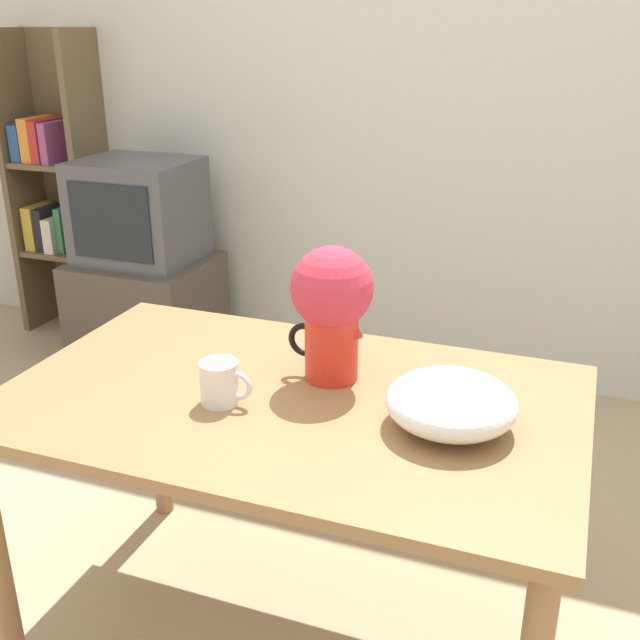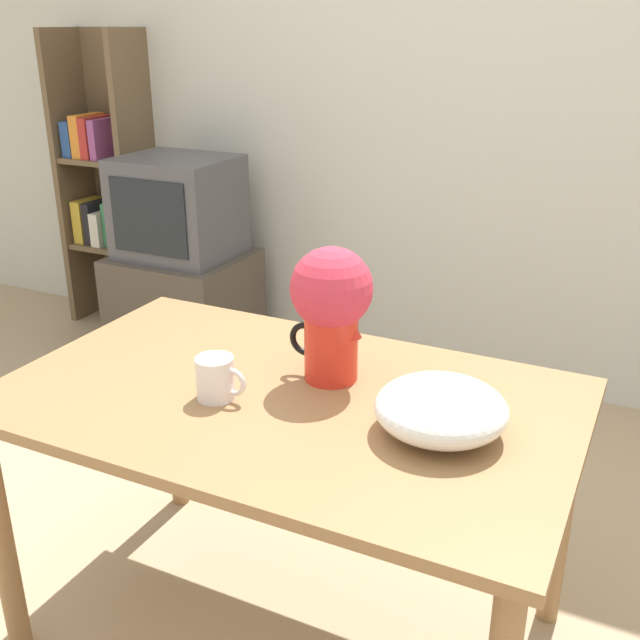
{
  "view_description": "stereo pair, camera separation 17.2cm",
  "coord_description": "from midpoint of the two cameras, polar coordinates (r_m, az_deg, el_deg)",
  "views": [
    {
      "loc": [
        0.72,
        -1.34,
        1.6
      ],
      "look_at": [
        0.12,
        0.29,
        0.9
      ],
      "focal_mm": 42.0,
      "sensor_mm": 36.0,
      "label": 1
    },
    {
      "loc": [
        0.88,
        -1.28,
        1.6
      ],
      "look_at": [
        0.12,
        0.29,
        0.9
      ],
      "focal_mm": 42.0,
      "sensor_mm": 36.0,
      "label": 2
    }
  ],
  "objects": [
    {
      "name": "flower_vase",
      "position": [
        1.84,
        3.53,
        1.16
      ],
      "size": [
        0.22,
        0.21,
        0.35
      ],
      "color": "red",
      "rests_on": "table"
    },
    {
      "name": "coffee_mug",
      "position": [
        1.8,
        -5.21,
        -4.5
      ],
      "size": [
        0.13,
        0.09,
        0.11
      ],
      "color": "white",
      "rests_on": "table"
    },
    {
      "name": "bookshelf",
      "position": [
        4.26,
        -14.86,
        10.02
      ],
      "size": [
        0.47,
        0.29,
        1.57
      ],
      "color": "brown",
      "rests_on": "ground_plane"
    },
    {
      "name": "tv_stand",
      "position": [
        3.79,
        -8.96,
        0.99
      ],
      "size": [
        0.62,
        0.55,
        0.54
      ],
      "color": "#4C4238",
      "rests_on": "ground_plane"
    },
    {
      "name": "wall_back",
      "position": [
        3.42,
        12.83,
        16.29
      ],
      "size": [
        8.0,
        0.05,
        2.6
      ],
      "color": "silver",
      "rests_on": "ground_plane"
    },
    {
      "name": "table",
      "position": [
        1.89,
        0.06,
        -8.35
      ],
      "size": [
        1.4,
        0.86,
        0.75
      ],
      "color": "olive",
      "rests_on": "ground_plane"
    },
    {
      "name": "tv_set",
      "position": [
        3.64,
        -9.44,
        8.44
      ],
      "size": [
        0.52,
        0.45,
        0.47
      ],
      "color": "#4C4C51",
      "rests_on": "tv_stand"
    },
    {
      "name": "white_bowl",
      "position": [
        1.68,
        12.12,
        -6.7
      ],
      "size": [
        0.29,
        0.29,
        0.12
      ],
      "color": "white",
      "rests_on": "table"
    }
  ]
}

